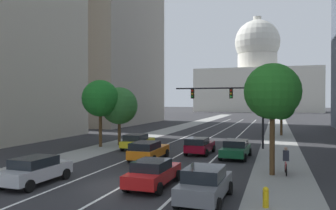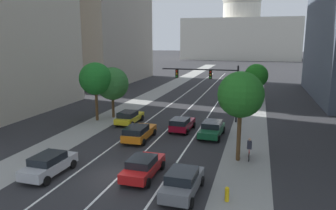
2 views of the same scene
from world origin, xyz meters
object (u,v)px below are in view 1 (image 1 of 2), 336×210
at_px(capitol_building, 257,78).
at_px(car_crimson, 199,145).
at_px(car_green, 236,149).
at_px(fire_hydrant, 266,197).
at_px(street_tree_near_right, 272,92).
at_px(street_tree_mid_left, 100,99).
at_px(car_yellow, 137,141).
at_px(car_gray, 205,184).
at_px(car_silver, 35,170).
at_px(car_orange, 148,150).
at_px(car_red, 153,173).
at_px(street_tree_far_right, 281,107).
at_px(street_tree_near_left, 119,106).
at_px(traffic_signal_mast, 233,101).
at_px(cyclist, 286,161).

height_order(capitol_building, car_crimson, capitol_building).
bearing_deg(car_green, fire_hydrant, -165.32).
bearing_deg(capitol_building, car_crimson, -89.27).
height_order(car_crimson, street_tree_near_right, street_tree_near_right).
relative_size(capitol_building, street_tree_mid_left, 7.62).
xyz_separation_m(car_yellow, car_gray, (9.55, -14.81, 0.06)).
xyz_separation_m(car_silver, car_gray, (9.55, -0.34, 0.02)).
relative_size(car_orange, fire_hydrant, 5.26).
xyz_separation_m(car_red, street_tree_far_right, (6.94, 30.83, 3.09)).
bearing_deg(car_red, street_tree_near_left, 32.44).
bearing_deg(car_silver, car_red, -75.40).
distance_m(car_silver, car_gray, 9.55).
bearing_deg(car_yellow, street_tree_mid_left, 84.64).
bearing_deg(traffic_signal_mast, fire_hydrant, -79.05).
xyz_separation_m(cyclist, street_tree_near_right, (-0.82, -0.44, 4.31)).
xyz_separation_m(car_green, traffic_signal_mast, (-0.95, 6.11, 3.87)).
bearing_deg(car_green, car_crimson, 77.26).
height_order(car_silver, fire_hydrant, car_silver).
height_order(car_crimson, car_red, car_crimson).
xyz_separation_m(car_red, car_gray, (3.18, -1.81, 0.06)).
distance_m(car_yellow, car_green, 9.82).
xyz_separation_m(car_yellow, car_green, (9.55, -2.30, 0.00)).
height_order(street_tree_mid_left, street_tree_near_left, street_tree_mid_left).
height_order(car_crimson, street_tree_far_right, street_tree_far_right).
bearing_deg(traffic_signal_mast, car_green, -81.17).
relative_size(car_red, fire_hydrant, 5.02).
xyz_separation_m(car_crimson, street_tree_mid_left, (-10.51, 1.82, 4.06)).
xyz_separation_m(car_gray, traffic_signal_mast, (-0.94, 18.62, 3.81)).
bearing_deg(car_red, car_gray, -118.61).
height_order(capitol_building, street_tree_near_right, capitol_building).
xyz_separation_m(car_orange, street_tree_far_right, (10.12, 23.27, 3.06)).
height_order(cyclist, street_tree_near_left, street_tree_near_left).
relative_size(car_gray, street_tree_mid_left, 0.66).
distance_m(car_silver, traffic_signal_mast, 20.56).
height_order(traffic_signal_mast, fire_hydrant, traffic_signal_mast).
bearing_deg(car_silver, car_yellow, 1.63).
bearing_deg(street_tree_near_right, car_silver, -152.75).
xyz_separation_m(car_crimson, street_tree_far_right, (6.95, 19.24, 3.06)).
distance_m(cyclist, street_tree_far_right, 25.65).
xyz_separation_m(traffic_signal_mast, street_tree_mid_left, (-12.76, -3.40, 0.21)).
xyz_separation_m(car_gray, street_tree_near_left, (-12.51, 17.04, 3.27)).
distance_m(cyclist, street_tree_mid_left, 19.57).
bearing_deg(car_orange, car_gray, -146.56).
bearing_deg(street_tree_mid_left, street_tree_near_right, -27.12).
xyz_separation_m(car_yellow, car_silver, (-0.00, -14.47, 0.04)).
distance_m(cyclist, street_tree_near_left, 19.24).
xyz_separation_m(car_red, fire_hydrant, (5.86, -1.92, -0.29)).
height_order(car_green, street_tree_far_right, street_tree_far_right).
distance_m(fire_hydrant, street_tree_near_left, 23.20).
bearing_deg(street_tree_near_right, traffic_signal_mast, 107.77).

